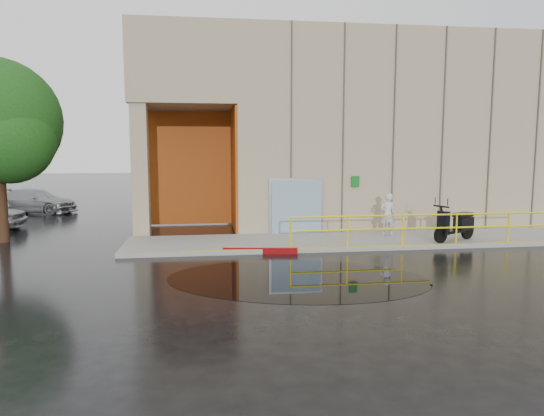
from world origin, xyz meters
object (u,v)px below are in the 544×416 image
Objects in this scene: red_curb at (260,251)px; car_c at (35,201)px; person at (388,215)px; scooter at (456,216)px.

car_c is (-10.63, 11.58, 0.54)m from red_curb.
person reaches higher than red_curb.
scooter reaches higher than car_c.
scooter reaches higher than red_curb.
red_curb is at bearing 18.22° from person.
person is 18.39m from car_c.
scooter is at bearing -105.67° from car_c.
person is at bearing -105.54° from car_c.
person reaches higher than scooter.
person is 0.66× the size of red_curb.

